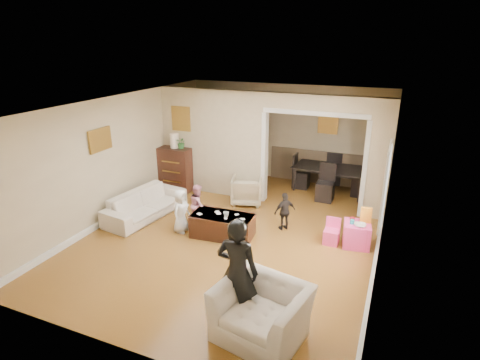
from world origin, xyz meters
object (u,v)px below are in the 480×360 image
at_px(coffee_table, 223,225).
at_px(dining_table, 330,179).
at_px(sofa, 145,204).
at_px(dresser, 176,169).
at_px(adult_person, 237,272).
at_px(table_lamp, 174,141).
at_px(child_kneel_a, 181,211).
at_px(child_toddler, 285,211).
at_px(play_table, 357,234).
at_px(cyan_cup, 352,222).
at_px(coffee_cup, 226,215).
at_px(armchair_back, 247,190).
at_px(armchair_front, 262,312).
at_px(child_kneel_b, 198,205).

bearing_deg(coffee_table, dining_table, 65.00).
distance_m(sofa, dining_table, 4.63).
bearing_deg(dresser, adult_person, -49.70).
height_order(table_lamp, child_kneel_a, table_lamp).
distance_m(dining_table, child_toddler, 2.54).
height_order(sofa, dining_table, dining_table).
xyz_separation_m(play_table, adult_person, (-1.26, -2.81, 0.56)).
xyz_separation_m(dresser, child_toddler, (3.22, -1.09, -0.16)).
distance_m(dining_table, child_kneel_a, 4.14).
bearing_deg(cyan_cup, coffee_cup, -164.87).
xyz_separation_m(adult_person, child_toddler, (-0.19, 2.93, -0.39)).
bearing_deg(cyan_cup, coffee_table, -166.60).
bearing_deg(armchair_back, armchair_front, 97.21).
bearing_deg(play_table, coffee_cup, -164.36).
relative_size(armchair_front, dining_table, 0.61).
bearing_deg(armchair_back, table_lamp, -20.18).
xyz_separation_m(dresser, coffee_table, (2.17, -1.84, -0.34)).
bearing_deg(child_kneel_b, adult_person, -167.85).
distance_m(sofa, dresser, 1.69).
height_order(play_table, child_kneel_b, child_kneel_b).
bearing_deg(armchair_front, child_toddler, 112.19).
relative_size(cyan_cup, dining_table, 0.04).
bearing_deg(sofa, armchair_back, -41.06).
distance_m(table_lamp, cyan_cup, 4.81).
xyz_separation_m(play_table, child_kneel_b, (-3.20, -0.32, 0.21)).
distance_m(sofa, coffee_table, 1.96).
relative_size(armchair_back, dining_table, 0.39).
bearing_deg(sofa, child_toddler, -71.23).
height_order(armchair_back, dining_table, armchair_back).
height_order(armchair_back, cyan_cup, armchair_back).
distance_m(armchair_back, child_kneel_b, 1.53).
height_order(armchair_back, child_kneel_a, child_kneel_a).
distance_m(dining_table, adult_person, 5.46).
relative_size(table_lamp, coffee_cup, 3.29).
bearing_deg(table_lamp, dresser, 0.00).
bearing_deg(table_lamp, dining_table, 20.96).
relative_size(sofa, armchair_back, 2.74).
bearing_deg(sofa, child_kneel_b, -76.53).
bearing_deg(sofa, dining_table, -40.47).
xyz_separation_m(play_table, child_kneel_a, (-3.35, -0.77, 0.22)).
height_order(play_table, dining_table, dining_table).
bearing_deg(child_kneel_b, play_table, -110.16).
height_order(coffee_cup, child_kneel_a, child_kneel_a).
bearing_deg(table_lamp, child_kneel_a, -56.49).
xyz_separation_m(table_lamp, coffee_cup, (2.27, -1.89, -0.81)).
bearing_deg(sofa, coffee_table, -87.24).
height_order(armchair_front, coffee_cup, armchair_front).
relative_size(armchair_front, dresser, 0.99).
bearing_deg(armchair_front, armchair_back, 125.38).
bearing_deg(armchair_front, coffee_table, 136.55).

